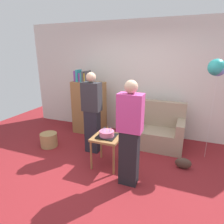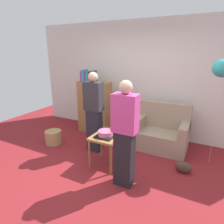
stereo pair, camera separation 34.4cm
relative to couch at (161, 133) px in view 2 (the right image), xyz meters
name	(u,v)px [view 2 (the right image)]	position (x,y,z in m)	size (l,w,h in m)	color
ground_plane	(103,175)	(-0.60, -1.43, -0.34)	(8.00, 8.00, 0.00)	maroon
wall_back	(145,80)	(-0.60, 0.62, 1.01)	(6.00, 0.10, 2.70)	silver
couch	(161,133)	(0.00, 0.00, 0.00)	(1.10, 0.70, 0.96)	gray
bookshelf	(94,106)	(-1.73, 0.11, 0.34)	(0.80, 0.36, 1.58)	olive
side_table	(106,141)	(-0.71, -1.15, 0.15)	(0.48, 0.48, 0.57)	olive
birthday_cake	(105,134)	(-0.71, -1.15, 0.28)	(0.32, 0.32, 0.17)	black
person_blowing_candles	(94,112)	(-1.20, -0.75, 0.49)	(0.36, 0.22, 1.63)	#23232D
person_holding_cake	(125,135)	(-0.21, -1.47, 0.49)	(0.36, 0.22, 1.63)	black
wicker_basket	(53,137)	(-2.19, -0.92, -0.19)	(0.36, 0.36, 0.30)	#A88451
handbag	(183,167)	(0.59, -0.74, -0.24)	(0.28, 0.14, 0.20)	#473328
balloon_bunch	(222,69)	(0.94, -0.27, 1.40)	(0.30, 0.29, 1.89)	silver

